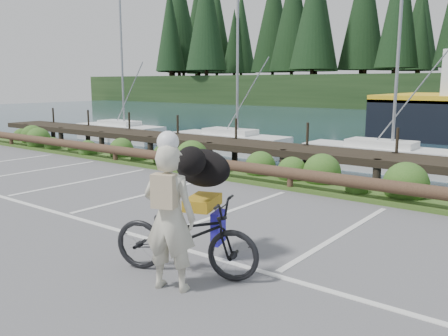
{
  "coord_description": "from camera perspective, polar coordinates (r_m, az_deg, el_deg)",
  "views": [
    {
      "loc": [
        6.03,
        -6.02,
        2.79
      ],
      "look_at": [
        0.35,
        1.32,
        1.1
      ],
      "focal_mm": 38.0,
      "sensor_mm": 36.0,
      "label": 1
    }
  ],
  "objects": [
    {
      "name": "vegetation_strip",
      "position": [
        13.12,
        9.47,
        -1.89
      ],
      "size": [
        34.0,
        1.6,
        0.1
      ],
      "primitive_type": "cube",
      "color": "#3D5B21",
      "rests_on": "ground"
    },
    {
      "name": "dog",
      "position": [
        7.4,
        -2.62,
        0.03
      ],
      "size": [
        0.82,
        1.14,
        0.6
      ],
      "primitive_type": "ellipsoid",
      "rotation": [
        0.0,
        0.0,
        1.91
      ],
      "color": "black",
      "rests_on": "bicycle"
    },
    {
      "name": "ground",
      "position": [
        8.97,
        -7.03,
        -7.89
      ],
      "size": [
        72.0,
        72.0,
        0.0
      ],
      "primitive_type": "plane",
      "color": "#555457"
    },
    {
      "name": "cyclist",
      "position": [
        6.4,
        -6.57,
        -5.98
      ],
      "size": [
        0.85,
        0.69,
        2.0
      ],
      "primitive_type": "imported",
      "rotation": [
        0.0,
        0.0,
        3.48
      ],
      "color": "beige",
      "rests_on": "ground"
    },
    {
      "name": "log_rail",
      "position": [
        12.53,
        7.93,
        -2.66
      ],
      "size": [
        32.0,
        0.3,
        0.6
      ],
      "primitive_type": null,
      "color": "#443021",
      "rests_on": "ground"
    },
    {
      "name": "bicycle",
      "position": [
        6.97,
        -4.68,
        -8.14
      ],
      "size": [
        2.36,
        1.47,
        1.17
      ],
      "primitive_type": "imported",
      "rotation": [
        0.0,
        0.0,
        1.91
      ],
      "color": "black",
      "rests_on": "ground"
    }
  ]
}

